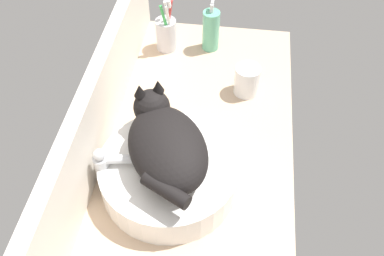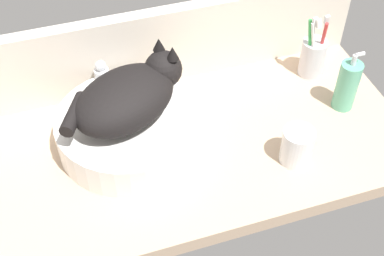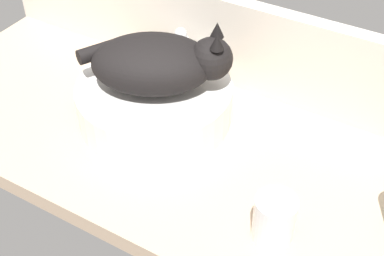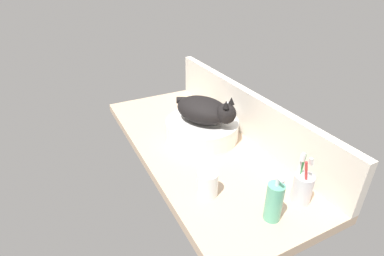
% 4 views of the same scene
% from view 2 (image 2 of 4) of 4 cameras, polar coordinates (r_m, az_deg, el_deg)
% --- Properties ---
extents(ground_plane, '(1.22, 0.52, 0.04)m').
position_cam_2_polar(ground_plane, '(1.28, -3.74, -2.92)').
color(ground_plane, tan).
extents(backsplash_panel, '(1.22, 0.04, 0.21)m').
position_cam_2_polar(backsplash_panel, '(1.36, -6.73, 7.99)').
color(backsplash_panel, silver).
rests_on(backsplash_panel, ground_plane).
extents(sink_basin, '(0.33, 0.33, 0.08)m').
position_cam_2_polar(sink_basin, '(1.25, -6.81, -0.22)').
color(sink_basin, white).
rests_on(sink_basin, ground_plane).
extents(cat, '(0.30, 0.27, 0.14)m').
position_cam_2_polar(cat, '(1.19, -6.76, 3.46)').
color(cat, black).
rests_on(cat, sink_basin).
extents(faucet, '(0.05, 0.12, 0.14)m').
position_cam_2_polar(faucet, '(1.33, -9.30, 4.66)').
color(faucet, silver).
rests_on(faucet, ground_plane).
extents(soap_dispenser, '(0.05, 0.05, 0.17)m').
position_cam_2_polar(soap_dispenser, '(1.37, 16.26, 4.33)').
color(soap_dispenser, '#60B793').
rests_on(soap_dispenser, ground_plane).
extents(toothbrush_cup, '(0.07, 0.07, 0.19)m').
position_cam_2_polar(toothbrush_cup, '(1.46, 12.76, 7.45)').
color(toothbrush_cup, silver).
rests_on(toothbrush_cup, ground_plane).
extents(water_glass, '(0.07, 0.07, 0.09)m').
position_cam_2_polar(water_glass, '(1.23, 11.09, -2.02)').
color(water_glass, white).
rests_on(water_glass, ground_plane).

